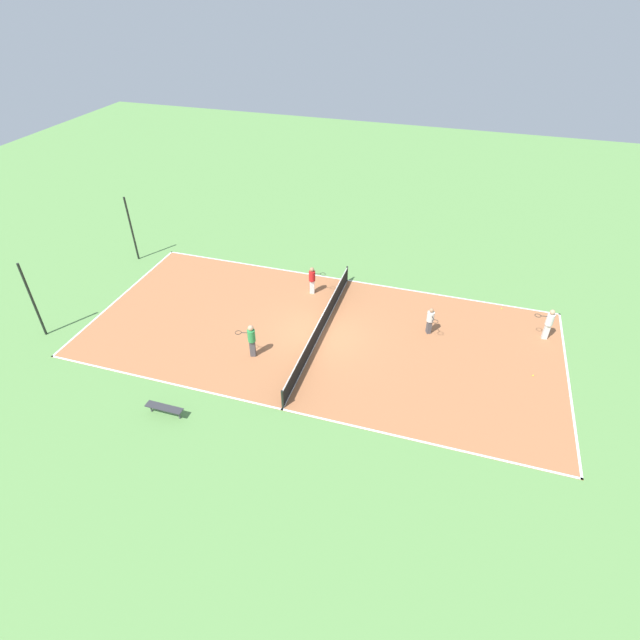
% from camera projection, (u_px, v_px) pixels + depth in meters
% --- Properties ---
extents(ground_plane, '(80.00, 80.00, 0.00)m').
position_uv_depth(ground_plane, '(320.00, 334.00, 25.23)').
color(ground_plane, '#60934C').
extents(court_surface, '(10.97, 23.55, 0.02)m').
position_uv_depth(court_surface, '(320.00, 334.00, 25.23)').
color(court_surface, '#AD6B42').
rests_on(court_surface, ground_plane).
extents(tennis_net, '(10.77, 0.10, 0.98)m').
position_uv_depth(tennis_net, '(320.00, 326.00, 24.93)').
color(tennis_net, black).
rests_on(tennis_net, court_surface).
extents(bench, '(0.36, 1.64, 0.45)m').
position_uv_depth(bench, '(164.00, 408.00, 20.58)').
color(bench, '#333338').
rests_on(bench, ground_plane).
extents(player_coach_red, '(0.55, 0.98, 1.65)m').
position_uv_depth(player_coach_red, '(312.00, 279.00, 27.74)').
color(player_coach_red, white).
rests_on(player_coach_red, court_surface).
extents(player_far_green, '(0.55, 0.98, 1.78)m').
position_uv_depth(player_far_green, '(251.00, 339.00, 23.26)').
color(player_far_green, '#4C4C51').
rests_on(player_far_green, court_surface).
extents(player_far_white, '(0.98, 0.71, 1.48)m').
position_uv_depth(player_far_white, '(430.00, 319.00, 24.82)').
color(player_far_white, '#4C4C51').
rests_on(player_far_white, court_surface).
extents(player_near_white, '(0.43, 0.96, 1.72)m').
position_uv_depth(player_near_white, '(549.00, 322.00, 24.36)').
color(player_near_white, white).
rests_on(player_near_white, court_surface).
extents(tennis_ball_near_net, '(0.07, 0.07, 0.07)m').
position_uv_depth(tennis_ball_near_net, '(533.00, 375.00, 22.68)').
color(tennis_ball_near_net, '#CCE033').
rests_on(tennis_ball_near_net, court_surface).
extents(tennis_ball_right_alley, '(0.07, 0.07, 0.07)m').
position_uv_depth(tennis_ball_right_alley, '(502.00, 308.00, 27.00)').
color(tennis_ball_right_alley, '#CCE033').
rests_on(tennis_ball_right_alley, court_surface).
extents(fence_post_back_left, '(0.12, 0.12, 4.10)m').
position_uv_depth(fence_post_back_left, '(33.00, 301.00, 24.04)').
color(fence_post_back_left, black).
rests_on(fence_post_back_left, ground_plane).
extents(fence_post_back_right, '(0.12, 0.12, 4.10)m').
position_uv_depth(fence_post_back_right, '(132.00, 229.00, 30.33)').
color(fence_post_back_right, black).
rests_on(fence_post_back_right, ground_plane).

